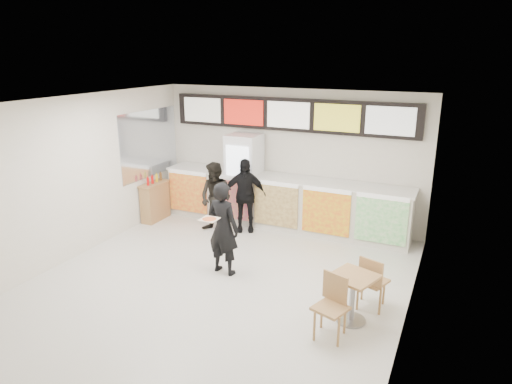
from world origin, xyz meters
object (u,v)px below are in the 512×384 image
Objects in this scene: drinks_fridge at (244,178)px; condiment_ledge at (155,201)px; customer_left at (216,198)px; cafe_table at (353,290)px; customer_main at (223,228)px; service_counter at (282,202)px; customer_mid at (244,195)px.

condiment_ledge is (-1.89, -0.82, -0.55)m from drinks_fridge.
customer_left is 1.00× the size of cafe_table.
cafe_table is at bearing 173.29° from customer_main.
condiment_ledge is (-2.71, 1.67, -0.38)m from customer_main.
customer_left reaches higher than cafe_table.
service_counter is at bearing -0.99° from drinks_fridge.
drinks_fridge reaches higher than service_counter.
service_counter is 1.03m from drinks_fridge.
condiment_ledge is (-2.16, -0.26, -0.35)m from customer_mid.
drinks_fridge reaches higher than customer_left.
customer_main is at bearing -31.75° from condiment_ledge.
drinks_fridge is at bearing 179.01° from service_counter.
drinks_fridge is at bearing 92.03° from customer_mid.
customer_main is 2.01m from customer_mid.
customer_main is 1.08× the size of cafe_table.
customer_main is 1.89m from customer_left.
drinks_fridge is 1.21× the size of customer_main.
customer_left is at bearing -142.16° from service_counter.
customer_main is at bearing -92.61° from service_counter.
drinks_fridge is 2.13m from condiment_ledge.
customer_left is 0.96× the size of customer_mid.
customer_mid is (-0.66, -0.54, 0.23)m from service_counter.
service_counter is 5.28× the size of condiment_ledge.
customer_left reaches higher than service_counter.
cafe_table is 5.59m from condiment_ledge.
condiment_ledge is (-1.67, 0.09, -0.32)m from customer_left.
service_counter is 3.62× the size of customer_left.
drinks_fridge is at bearing 83.07° from customer_left.
service_counter is 0.88m from customer_mid.
drinks_fridge is at bearing 155.61° from cafe_table.
cafe_table is at bearing -23.86° from condiment_ledge.
condiment_ledge is at bearing -176.62° from customer_left.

